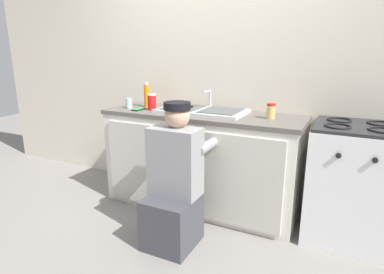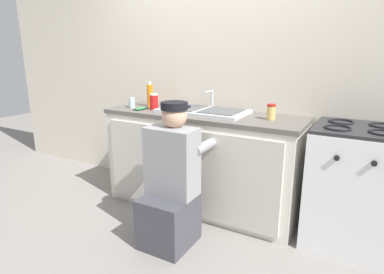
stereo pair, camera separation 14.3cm
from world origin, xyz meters
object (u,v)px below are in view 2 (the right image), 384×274
stove_range (352,187)px  plumber_person (171,187)px  cell_phone (141,109)px  water_glass (132,103)px  soap_bottle_orange (150,95)px  sink_double_basin (203,111)px  soda_cup_red (154,102)px  condiment_jar (271,112)px

stove_range → plumber_person: size_ratio=0.85×
plumber_person → cell_phone: plumber_person is taller
water_glass → soap_bottle_orange: (0.11, 0.16, 0.06)m
sink_double_basin → soda_cup_red: size_ratio=5.26×
soda_cup_red → cell_phone: bearing=-152.0°
soap_bottle_orange → cell_phone: (0.03, -0.20, -0.11)m
condiment_jar → cell_phone: condiment_jar is taller
cell_phone → plumber_person: bearing=-37.5°
plumber_person → soap_bottle_orange: bearing=134.7°
plumber_person → water_glass: size_ratio=11.04×
water_glass → condiment_jar: size_ratio=0.78×
plumber_person → soap_bottle_orange: 1.17m
sink_double_basin → soap_bottle_orange: bearing=175.6°
stove_range → soap_bottle_orange: bearing=178.5°
condiment_jar → cell_phone: 1.24m
plumber_person → water_glass: bearing=145.5°
sink_double_basin → condiment_jar: (0.63, -0.00, 0.05)m
stove_range → condiment_jar: (-0.66, -0.00, 0.52)m
soda_cup_red → cell_phone: soda_cup_red is taller
soda_cup_red → soap_bottle_orange: (-0.15, 0.13, 0.04)m
sink_double_basin → cell_phone: sink_double_basin is taller
stove_range → soap_bottle_orange: (-1.92, 0.05, 0.56)m
water_glass → soda_cup_red: bearing=4.9°
condiment_jar → cell_phone: size_ratio=0.91×
water_glass → soda_cup_red: size_ratio=0.66×
soda_cup_red → water_glass: bearing=-175.1°
sink_double_basin → soap_bottle_orange: soap_bottle_orange is taller
stove_range → soap_bottle_orange: soap_bottle_orange is taller
water_glass → soda_cup_red: soda_cup_red is taller
condiment_jar → soda_cup_red: bearing=-175.7°
plumber_person → cell_phone: bearing=142.5°
cell_phone → soap_bottle_orange: bearing=98.5°
plumber_person → soda_cup_red: 0.98m
stove_range → sink_double_basin: bearing=179.9°
soda_cup_red → cell_phone: size_ratio=1.09×
condiment_jar → soap_bottle_orange: (-1.26, 0.05, 0.05)m
soap_bottle_orange → soda_cup_red: bearing=-42.6°
soap_bottle_orange → water_glass: bearing=-124.9°
soda_cup_red → condiment_jar: soda_cup_red is taller
water_glass → soap_bottle_orange: bearing=55.1°
sink_double_basin → soap_bottle_orange: 0.64m
sink_double_basin → cell_phone: size_ratio=5.71×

